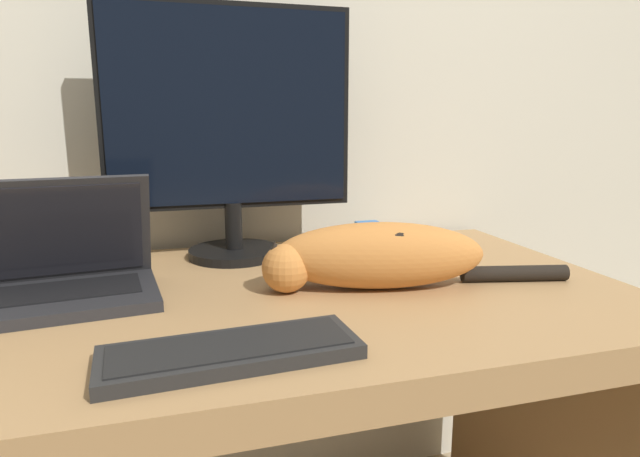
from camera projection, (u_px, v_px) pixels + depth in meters
name	position (u px, v px, depth m)	size (l,w,h in m)	color
wall_back	(208.00, 26.00, 1.32)	(6.40, 0.06, 2.60)	beige
desk	(243.00, 371.00, 1.03)	(1.49, 0.79, 0.75)	#A37A4C
monitor	(230.00, 127.00, 1.21)	(0.56, 0.21, 0.57)	black
laptop	(61.00, 277.00, 0.95)	(0.35, 0.25, 0.22)	#232326
external_keyboard	(231.00, 352.00, 0.73)	(0.36, 0.14, 0.02)	black
cat	(375.00, 255.00, 1.02)	(0.61, 0.22, 0.13)	#C67A38
small_toy	(369.00, 234.00, 1.38)	(0.06, 0.06, 0.06)	#2D6BB7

